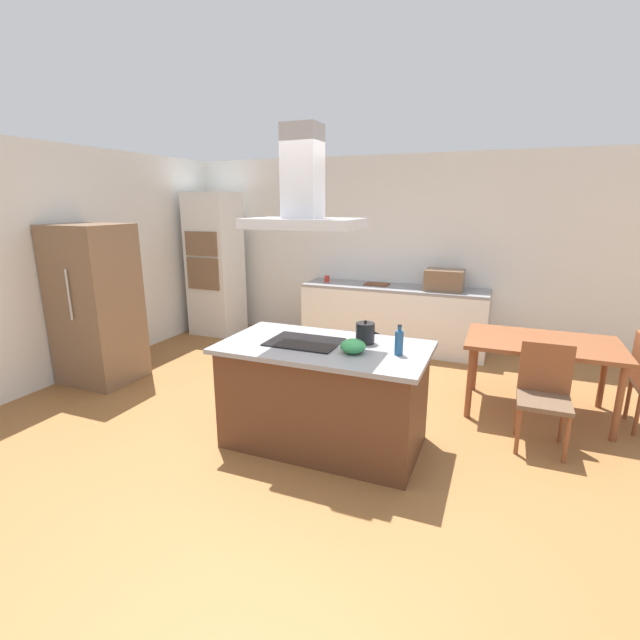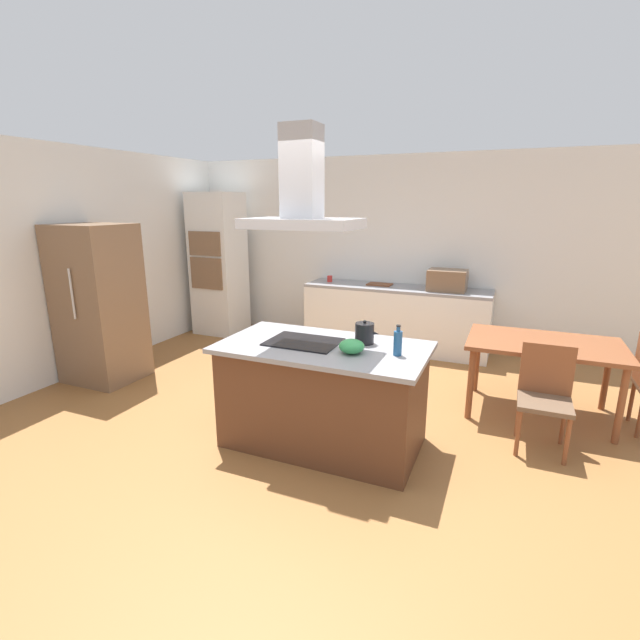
# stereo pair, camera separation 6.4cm
# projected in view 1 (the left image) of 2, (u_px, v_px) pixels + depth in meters

# --- Properties ---
(ground) EXTENTS (16.00, 16.00, 0.00)m
(ground) POSITION_uv_depth(u_px,v_px,m) (371.00, 382.00, 5.36)
(ground) COLOR #936033
(wall_back) EXTENTS (7.20, 0.10, 2.70)m
(wall_back) POSITION_uv_depth(u_px,v_px,m) (407.00, 252.00, 6.59)
(wall_back) COLOR white
(wall_back) RESTS_ON ground
(wall_left) EXTENTS (0.10, 8.80, 2.70)m
(wall_left) POSITION_uv_depth(u_px,v_px,m) (103.00, 259.00, 5.83)
(wall_left) COLOR white
(wall_left) RESTS_ON ground
(kitchen_island) EXTENTS (1.73, 0.96, 0.90)m
(kitchen_island) POSITION_uv_depth(u_px,v_px,m) (324.00, 395.00, 3.90)
(kitchen_island) COLOR #59331E
(kitchen_island) RESTS_ON ground
(cooktop) EXTENTS (0.60, 0.44, 0.01)m
(cooktop) POSITION_uv_depth(u_px,v_px,m) (304.00, 342.00, 3.85)
(cooktop) COLOR black
(cooktop) RESTS_ON kitchen_island
(tea_kettle) EXTENTS (0.21, 0.16, 0.20)m
(tea_kettle) POSITION_uv_depth(u_px,v_px,m) (365.00, 333.00, 3.82)
(tea_kettle) COLOR black
(tea_kettle) RESTS_ON kitchen_island
(olive_oil_bottle) EXTENTS (0.07, 0.07, 0.24)m
(olive_oil_bottle) POSITION_uv_depth(u_px,v_px,m) (399.00, 342.00, 3.52)
(olive_oil_bottle) COLOR navy
(olive_oil_bottle) RESTS_ON kitchen_island
(mixing_bowl) EXTENTS (0.20, 0.20, 0.11)m
(mixing_bowl) POSITION_uv_depth(u_px,v_px,m) (353.00, 346.00, 3.58)
(mixing_bowl) COLOR #33934C
(mixing_bowl) RESTS_ON kitchen_island
(back_counter) EXTENTS (2.58, 0.62, 0.90)m
(back_counter) POSITION_uv_depth(u_px,v_px,m) (392.00, 318.00, 6.52)
(back_counter) COLOR white
(back_counter) RESTS_ON ground
(countertop_microwave) EXTENTS (0.50, 0.38, 0.28)m
(countertop_microwave) POSITION_uv_depth(u_px,v_px,m) (444.00, 280.00, 6.12)
(countertop_microwave) COLOR brown
(countertop_microwave) RESTS_ON back_counter
(coffee_mug_red) EXTENTS (0.08, 0.08, 0.09)m
(coffee_mug_red) POSITION_uv_depth(u_px,v_px,m) (327.00, 279.00, 6.79)
(coffee_mug_red) COLOR red
(coffee_mug_red) RESTS_ON back_counter
(cutting_board) EXTENTS (0.34, 0.24, 0.02)m
(cutting_board) POSITION_uv_depth(u_px,v_px,m) (377.00, 284.00, 6.54)
(cutting_board) COLOR brown
(cutting_board) RESTS_ON back_counter
(wall_oven_stack) EXTENTS (0.70, 0.66, 2.20)m
(wall_oven_stack) POSITION_uv_depth(u_px,v_px,m) (215.00, 264.00, 7.17)
(wall_oven_stack) COLOR white
(wall_oven_stack) RESTS_ON ground
(refrigerator) EXTENTS (0.80, 0.73, 1.82)m
(refrigerator) POSITION_uv_depth(u_px,v_px,m) (96.00, 305.00, 5.23)
(refrigerator) COLOR brown
(refrigerator) RESTS_ON ground
(dining_table) EXTENTS (1.40, 0.90, 0.75)m
(dining_table) POSITION_uv_depth(u_px,v_px,m) (542.00, 349.00, 4.43)
(dining_table) COLOR brown
(dining_table) RESTS_ON ground
(chair_facing_island) EXTENTS (0.42, 0.42, 0.89)m
(chair_facing_island) POSITION_uv_depth(u_px,v_px,m) (544.00, 389.00, 3.88)
(chair_facing_island) COLOR brown
(chair_facing_island) RESTS_ON ground
(range_hood) EXTENTS (0.90, 0.55, 0.78)m
(range_hood) POSITION_uv_depth(u_px,v_px,m) (303.00, 196.00, 3.55)
(range_hood) COLOR #ADADB2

